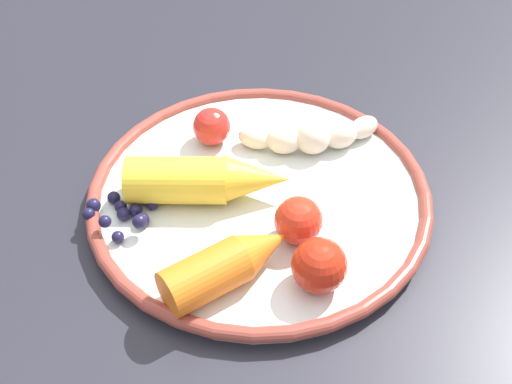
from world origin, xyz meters
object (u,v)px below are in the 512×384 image
Objects in this scene: carrot_orange at (229,264)px; tomato_mid at (319,265)px; banana at (312,136)px; blueberry_pile at (124,210)px; carrot_yellow at (210,181)px; tomato_near at (298,220)px; plate at (256,194)px; tomato_far at (212,126)px; dining_table at (270,265)px.

tomato_mid reaches higher than carrot_orange.
blueberry_pile is at bearing 64.60° from banana.
banana is 0.76× the size of carrot_yellow.
plate is at bearing -21.04° from tomato_near.
tomato_mid reaches higher than plate.
carrot_yellow is 3.97× the size of tomato_far.
tomato_far reaches higher than banana.
tomato_far is (0.11, -0.12, -0.00)m from carrot_orange.
blueberry_pile is (0.07, 0.09, 0.01)m from plate.
carrot_yellow reaches higher than dining_table.
plate is 2.82× the size of banana.
tomato_far is at bearing -26.39° from tomato_mid.
carrot_yellow is at bearing -126.88° from blueberry_pile.
tomato_far is at bearing -52.37° from carrot_yellow.
dining_table is 0.18m from tomato_mid.
tomato_far reaches higher than blueberry_pile.
tomato_far is at bearing -89.57° from blueberry_pile.
tomato_near is at bearing 142.73° from dining_table.
banana is 3.03× the size of tomato_far.
carrot_orange is 0.07m from tomato_mid.
banana is at bearing -94.78° from plate.
carrot_yellow reaches higher than tomato_near.
blueberry_pile is 0.17m from tomato_mid.
banana is 0.15m from tomato_mid.
tomato_near is at bearing 158.96° from plate.
plate is 2.65× the size of carrot_orange.
plate is 0.08m from banana.
tomato_far is (0.04, -0.06, -0.00)m from carrot_yellow.
banana is 0.11m from carrot_yellow.
plate is 0.11m from blueberry_pile.
tomato_mid is (-0.04, 0.03, 0.00)m from tomato_near.
tomato_mid is (-0.09, 0.07, 0.14)m from dining_table.
plate is at bearing -66.20° from carrot_orange.
tomato_near is 0.14m from tomato_far.
tomato_near is at bearing 116.89° from banana.
banana is at bearing -92.98° from dining_table.
dining_table is 0.15m from tomato_near.
dining_table is 0.15m from tomato_far.
carrot_yellow is 0.08m from tomato_near.
carrot_yellow is (0.03, 0.03, 0.02)m from plate.
carrot_orange reaches higher than dining_table.
carrot_yellow is at bearing -11.29° from tomato_mid.
plate is 8.54× the size of tomato_far.
carrot_orange is at bearing 32.42° from tomato_mid.
tomato_mid is at bearing 141.58° from tomato_near.
blueberry_pile is (0.08, 0.16, -0.01)m from banana.
carrot_yellow is at bearing 45.38° from plate.
tomato_mid is (-0.06, -0.04, 0.00)m from carrot_orange.
dining_table is 0.17m from carrot_orange.
tomato_near is (-0.06, 0.02, 0.02)m from plate.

